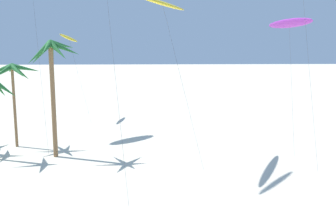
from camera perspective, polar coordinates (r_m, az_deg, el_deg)
palm_tree_3 at (r=39.01m, az=-15.41°, el=6.01°), size 4.78×5.01×10.72m
palm_tree_4 at (r=43.96m, az=-20.29°, el=4.23°), size 5.38×4.94×8.39m
flying_kite_0 at (r=46.36m, az=16.11°, el=10.98°), size 3.14×10.61×13.05m
flying_kite_4 at (r=36.92m, az=-0.74°, el=13.98°), size 5.88×8.39×14.41m
flying_kite_6 at (r=57.50m, az=-13.31°, el=9.21°), size 4.36×6.23×11.47m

